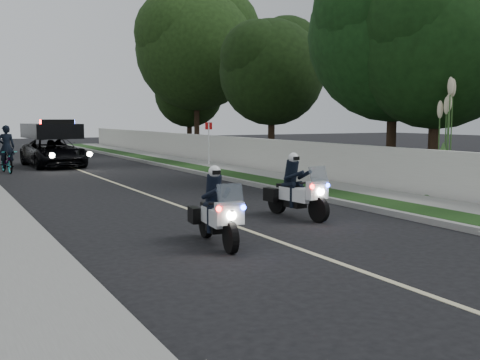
# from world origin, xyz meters

# --- Properties ---
(ground) EXTENTS (120.00, 120.00, 0.00)m
(ground) POSITION_xyz_m (0.00, 0.00, 0.00)
(ground) COLOR black
(ground) RESTS_ON ground
(curb_right) EXTENTS (0.20, 60.00, 0.15)m
(curb_right) POSITION_xyz_m (4.10, 10.00, 0.07)
(curb_right) COLOR gray
(curb_right) RESTS_ON ground
(grass_verge) EXTENTS (1.20, 60.00, 0.16)m
(grass_verge) POSITION_xyz_m (4.80, 10.00, 0.08)
(grass_verge) COLOR #193814
(grass_verge) RESTS_ON ground
(sidewalk_right) EXTENTS (1.40, 60.00, 0.16)m
(sidewalk_right) POSITION_xyz_m (6.10, 10.00, 0.08)
(sidewalk_right) COLOR gray
(sidewalk_right) RESTS_ON ground
(property_wall) EXTENTS (0.22, 60.00, 1.50)m
(property_wall) POSITION_xyz_m (7.10, 10.00, 0.75)
(property_wall) COLOR beige
(property_wall) RESTS_ON ground
(lane_marking) EXTENTS (0.12, 50.00, 0.01)m
(lane_marking) POSITION_xyz_m (0.00, 10.00, 0.00)
(lane_marking) COLOR #BFB78C
(lane_marking) RESTS_ON ground
(police_moto_left) EXTENTS (0.86, 1.88, 1.54)m
(police_moto_left) POSITION_xyz_m (-1.20, -0.81, 0.00)
(police_moto_left) COLOR silver
(police_moto_left) RESTS_ON ground
(police_moto_right) EXTENTS (0.88, 1.95, 1.60)m
(police_moto_right) POSITION_xyz_m (1.84, 1.00, 0.00)
(police_moto_right) COLOR silver
(police_moto_right) RESTS_ON ground
(police_suv) EXTENTS (2.70, 5.32, 2.52)m
(police_suv) POSITION_xyz_m (-0.68, 18.94, 0.00)
(police_suv) COLOR black
(police_suv) RESTS_ON ground
(bicycle) EXTENTS (0.86, 1.92, 0.97)m
(bicycle) POSITION_xyz_m (-3.09, 16.67, 0.00)
(bicycle) COLOR black
(bicycle) RESTS_ON ground
(cyclist) EXTENTS (0.74, 0.54, 1.91)m
(cyclist) POSITION_xyz_m (-3.09, 16.67, 0.00)
(cyclist) COLOR black
(cyclist) RESTS_ON ground
(sign_post) EXTENTS (0.42, 0.42, 2.28)m
(sign_post) POSITION_xyz_m (6.00, 14.98, 0.00)
(sign_post) COLOR #B20C19
(sign_post) RESTS_ON ground
(pampas_far) EXTENTS (1.44, 1.44, 3.84)m
(pampas_far) POSITION_xyz_m (7.60, 1.72, 0.00)
(pampas_far) COLOR beige
(pampas_far) RESTS_ON ground
(tree_right_a) EXTENTS (7.02, 7.02, 9.46)m
(tree_right_a) POSITION_xyz_m (9.43, 3.85, 0.00)
(tree_right_a) COLOR #133310
(tree_right_a) RESTS_ON ground
(tree_right_b) EXTENTS (8.21, 8.21, 10.54)m
(tree_right_b) POSITION_xyz_m (9.21, 5.70, 0.00)
(tree_right_b) COLOR #153A13
(tree_right_b) RESTS_ON ground
(tree_right_c) EXTENTS (7.01, 7.01, 9.35)m
(tree_right_c) POSITION_xyz_m (10.08, 15.80, 0.00)
(tree_right_c) COLOR black
(tree_right_c) RESTS_ON ground
(tree_right_d) EXTENTS (10.65, 10.65, 13.43)m
(tree_right_d) POSITION_xyz_m (9.91, 25.27, 0.00)
(tree_right_d) COLOR #1F3C14
(tree_right_d) RESTS_ON ground
(tree_right_e) EXTENTS (5.87, 5.87, 8.11)m
(tree_right_e) POSITION_xyz_m (10.24, 27.32, 0.00)
(tree_right_e) COLOR black
(tree_right_e) RESTS_ON ground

